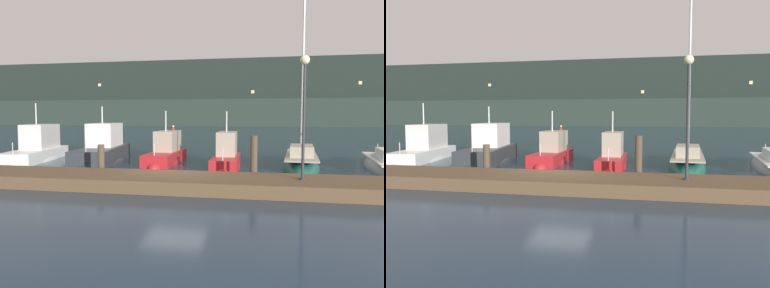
% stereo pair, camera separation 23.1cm
% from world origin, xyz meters
% --- Properties ---
extents(ground_plane, '(400.00, 400.00, 0.00)m').
position_xyz_m(ground_plane, '(0.00, 0.00, 0.00)').
color(ground_plane, '#1E3347').
extents(dock, '(27.08, 2.80, 0.45)m').
position_xyz_m(dock, '(0.00, -1.70, 0.23)').
color(dock, brown).
rests_on(dock, ground).
extents(mooring_pile_1, '(0.28, 0.28, 1.41)m').
position_xyz_m(mooring_pile_1, '(-3.20, -0.05, 0.70)').
color(mooring_pile_1, '#4C3D2D').
rests_on(mooring_pile_1, ground).
extents(mooring_pile_2, '(0.28, 0.28, 1.85)m').
position_xyz_m(mooring_pile_2, '(3.20, -0.05, 0.92)').
color(mooring_pile_2, '#4C3D2D').
rests_on(mooring_pile_2, ground).
extents(motorboat_berth_1, '(3.15, 6.99, 3.88)m').
position_xyz_m(motorboat_berth_1, '(-9.66, 5.14, 0.39)').
color(motorboat_berth_1, white).
rests_on(motorboat_berth_1, ground).
extents(motorboat_berth_2, '(3.15, 7.10, 3.64)m').
position_xyz_m(motorboat_berth_2, '(-5.49, 5.13, 0.44)').
color(motorboat_berth_2, '#2D3338').
rests_on(motorboat_berth_2, ground).
extents(motorboat_berth_3, '(1.57, 5.16, 3.53)m').
position_xyz_m(motorboat_berth_3, '(-1.79, 5.26, 0.27)').
color(motorboat_berth_3, red).
rests_on(motorboat_berth_3, ground).
extents(motorboat_berth_4, '(1.50, 4.83, 3.38)m').
position_xyz_m(motorboat_berth_4, '(1.70, 4.10, 0.30)').
color(motorboat_berth_4, red).
rests_on(motorboat_berth_4, ground).
extents(sailboat_berth_5, '(2.37, 7.47, 11.14)m').
position_xyz_m(sailboat_berth_5, '(5.45, 4.92, 0.13)').
color(sailboat_berth_5, '#195647').
rests_on(sailboat_berth_5, ground).
extents(channel_buoy, '(1.26, 1.26, 1.87)m').
position_xyz_m(channel_buoy, '(-3.53, 14.02, 0.69)').
color(channel_buoy, red).
rests_on(channel_buoy, ground).
extents(dock_lamppost, '(0.32, 0.32, 4.19)m').
position_xyz_m(dock_lamppost, '(4.89, -1.68, 3.24)').
color(dock_lamppost, '#2D2D33').
rests_on(dock_lamppost, dock).
extents(hillside_backdrop, '(240.00, 23.00, 17.60)m').
position_xyz_m(hillside_backdrop, '(0.22, 90.72, 8.12)').
color(hillside_backdrop, '#1E2823').
rests_on(hillside_backdrop, ground).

